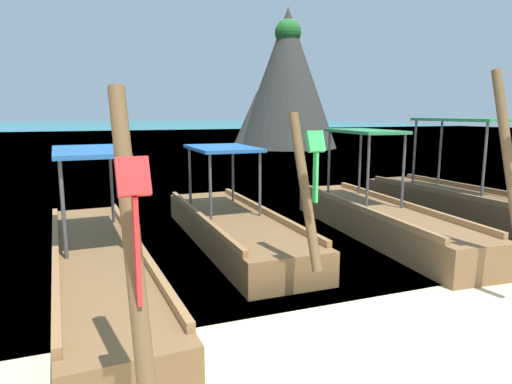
{
  "coord_description": "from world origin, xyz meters",
  "views": [
    {
      "loc": [
        -2.54,
        -2.06,
        2.31
      ],
      "look_at": [
        0.0,
        4.48,
        1.08
      ],
      "focal_mm": 31.92,
      "sensor_mm": 36.0,
      "label": 1
    }
  ],
  "objects_px": {
    "longtail_boat_green_ribbon": "(234,226)",
    "longtail_boat_turquoise_ribbon": "(380,218)",
    "longtail_boat_yellow_ribbon": "(487,211)",
    "longtail_boat_red_ribbon": "(99,263)",
    "karst_rock": "(285,82)"
  },
  "relations": [
    {
      "from": "longtail_boat_turquoise_ribbon",
      "to": "longtail_boat_green_ribbon",
      "type": "bearing_deg",
      "value": 167.85
    },
    {
      "from": "longtail_boat_yellow_ribbon",
      "to": "longtail_boat_red_ribbon",
      "type": "bearing_deg",
      "value": -177.31
    },
    {
      "from": "longtail_boat_green_ribbon",
      "to": "longtail_boat_yellow_ribbon",
      "type": "distance_m",
      "value": 5.09
    },
    {
      "from": "longtail_boat_yellow_ribbon",
      "to": "longtail_boat_turquoise_ribbon",
      "type": "bearing_deg",
      "value": 171.56
    },
    {
      "from": "longtail_boat_red_ribbon",
      "to": "longtail_boat_green_ribbon",
      "type": "height_order",
      "value": "longtail_boat_red_ribbon"
    },
    {
      "from": "longtail_boat_green_ribbon",
      "to": "longtail_boat_yellow_ribbon",
      "type": "bearing_deg",
      "value": -10.45
    },
    {
      "from": "longtail_boat_turquoise_ribbon",
      "to": "karst_rock",
      "type": "relative_size",
      "value": 0.66
    },
    {
      "from": "karst_rock",
      "to": "longtail_boat_green_ribbon",
      "type": "bearing_deg",
      "value": -116.91
    },
    {
      "from": "longtail_boat_green_ribbon",
      "to": "longtail_boat_turquoise_ribbon",
      "type": "relative_size",
      "value": 0.96
    },
    {
      "from": "longtail_boat_red_ribbon",
      "to": "longtail_boat_yellow_ribbon",
      "type": "height_order",
      "value": "longtail_boat_yellow_ribbon"
    },
    {
      "from": "longtail_boat_green_ribbon",
      "to": "longtail_boat_turquoise_ribbon",
      "type": "xyz_separation_m",
      "value": [
        2.7,
        -0.58,
        0.04
      ]
    },
    {
      "from": "longtail_boat_turquoise_ribbon",
      "to": "longtail_boat_yellow_ribbon",
      "type": "distance_m",
      "value": 2.33
    },
    {
      "from": "longtail_boat_yellow_ribbon",
      "to": "longtail_boat_green_ribbon",
      "type": "bearing_deg",
      "value": 169.55
    },
    {
      "from": "longtail_boat_yellow_ribbon",
      "to": "karst_rock",
      "type": "bearing_deg",
      "value": 76.02
    },
    {
      "from": "longtail_boat_green_ribbon",
      "to": "longtail_boat_yellow_ribbon",
      "type": "height_order",
      "value": "longtail_boat_yellow_ribbon"
    }
  ]
}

